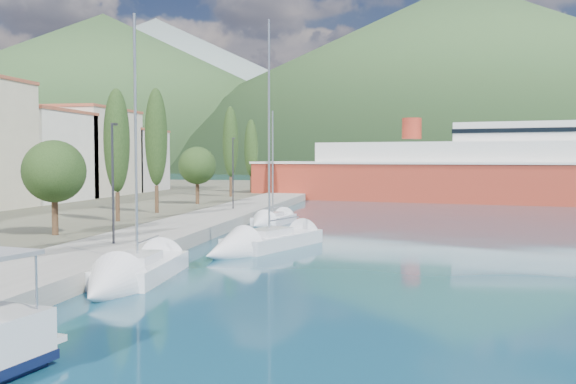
# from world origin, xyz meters

# --- Properties ---
(ground) EXTENTS (1400.00, 1400.00, 0.00)m
(ground) POSITION_xyz_m (0.00, 120.00, 0.00)
(ground) COLOR navy
(quay) EXTENTS (5.00, 88.00, 0.80)m
(quay) POSITION_xyz_m (-9.00, 26.00, 0.40)
(quay) COLOR gray
(quay) RESTS_ON ground
(hills_far) EXTENTS (1480.00, 900.00, 180.00)m
(hills_far) POSITION_xyz_m (138.59, 618.73, 77.39)
(hills_far) COLOR gray
(hills_far) RESTS_ON ground
(hills_near) EXTENTS (1010.00, 520.00, 115.00)m
(hills_near) POSITION_xyz_m (98.04, 372.50, 49.18)
(hills_near) COLOR #325029
(hills_near) RESTS_ON ground
(tree_row) EXTENTS (3.62, 63.86, 10.44)m
(tree_row) POSITION_xyz_m (-14.26, 31.36, 5.86)
(tree_row) COLOR #47301E
(tree_row) RESTS_ON land_strip
(lamp_posts) EXTENTS (0.15, 47.47, 6.06)m
(lamp_posts) POSITION_xyz_m (-9.00, 13.95, 4.08)
(lamp_posts) COLOR #2D2D33
(lamp_posts) RESTS_ON quay
(sailboat_near) EXTENTS (3.02, 8.49, 12.00)m
(sailboat_near) POSITION_xyz_m (-5.47, 7.77, 0.32)
(sailboat_near) COLOR silver
(sailboat_near) RESTS_ON ground
(sailboat_mid) EXTENTS (5.87, 9.84, 13.80)m
(sailboat_mid) POSITION_xyz_m (-2.80, 17.89, 0.33)
(sailboat_mid) COLOR silver
(sailboat_mid) RESTS_ON ground
(sailboat_far) EXTENTS (3.11, 6.75, 9.55)m
(sailboat_far) POSITION_xyz_m (-4.84, 31.50, 0.28)
(sailboat_far) COLOR silver
(sailboat_far) RESTS_ON ground
(ferry) EXTENTS (54.29, 21.72, 10.55)m
(ferry) POSITION_xyz_m (13.55, 62.82, 3.21)
(ferry) COLOR #A43120
(ferry) RESTS_ON ground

